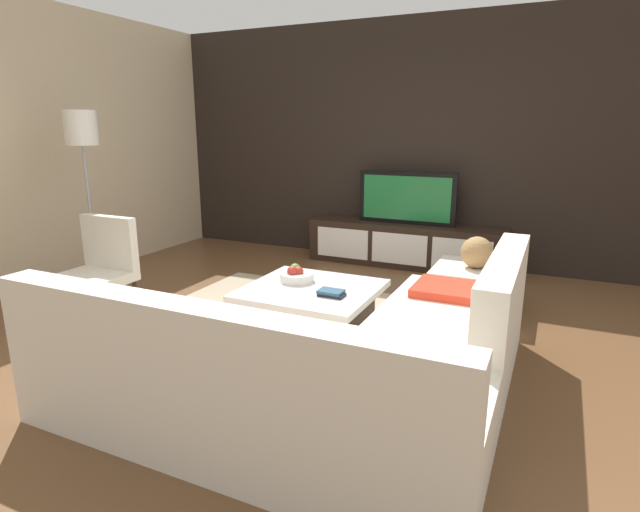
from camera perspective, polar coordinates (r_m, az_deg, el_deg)
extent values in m
plane|color=brown|center=(3.99, -0.29, -9.32)|extent=(14.00, 14.00, 0.00)
cube|color=black|center=(6.21, 10.69, 12.24)|extent=(6.40, 0.12, 2.80)
cube|color=beige|center=(5.92, -29.14, 10.62)|extent=(0.12, 5.20, 2.80)
cube|color=tan|center=(4.03, -1.59, -9.01)|extent=(2.98, 2.55, 0.01)
cube|color=black|center=(6.07, 9.47, 1.27)|extent=(2.27, 0.47, 0.50)
cube|color=white|center=(6.06, 2.51, 1.45)|extent=(0.64, 0.01, 0.35)
cube|color=white|center=(5.84, 8.82, 0.79)|extent=(0.64, 0.01, 0.35)
cube|color=white|center=(5.69, 15.53, 0.07)|extent=(0.64, 0.01, 0.35)
cube|color=black|center=(5.97, 9.68, 6.41)|extent=(1.13, 0.05, 0.60)
cube|color=#1E7238|center=(5.94, 9.61, 6.38)|extent=(1.02, 0.01, 0.50)
cube|color=silver|center=(2.79, -8.34, -15.52)|extent=(2.44, 0.85, 0.44)
cube|color=silver|center=(2.36, -13.23, -10.12)|extent=(2.44, 0.18, 0.40)
cube|color=silver|center=(3.50, 13.75, -9.37)|extent=(0.85, 1.47, 0.44)
cube|color=silver|center=(3.32, 19.85, -3.42)|extent=(0.18, 1.47, 0.40)
cube|color=red|center=(3.09, -20.07, -6.54)|extent=(0.36, 0.20, 0.22)
cube|color=red|center=(3.75, 15.12, -3.76)|extent=(0.60, 0.44, 0.06)
cube|color=black|center=(4.05, -0.97, -6.43)|extent=(0.80, 0.75, 0.33)
cube|color=white|center=(3.99, -0.98, -3.88)|extent=(1.00, 0.94, 0.05)
cylinder|color=black|center=(4.70, -28.02, -4.88)|extent=(0.04, 0.04, 0.38)
cylinder|color=black|center=(4.34, -24.17, -5.96)|extent=(0.04, 0.04, 0.38)
cylinder|color=black|center=(4.97, -23.86, -3.43)|extent=(0.04, 0.04, 0.38)
cylinder|color=black|center=(4.63, -19.93, -4.31)|extent=(0.04, 0.04, 0.38)
cube|color=silver|center=(4.60, -24.24, -2.37)|extent=(0.56, 0.54, 0.08)
cube|color=silver|center=(4.68, -22.48, 1.44)|extent=(0.56, 0.08, 0.45)
cylinder|color=#A5A5AA|center=(5.63, -23.49, -3.30)|extent=(0.28, 0.28, 0.02)
cylinder|color=#A5A5AA|center=(5.47, -24.23, 3.85)|extent=(0.03, 0.03, 1.40)
cylinder|color=white|center=(5.40, -25.18, 12.85)|extent=(0.30, 0.30, 0.32)
cube|color=silver|center=(4.71, 16.84, -3.60)|extent=(0.70, 0.70, 0.40)
cylinder|color=silver|center=(4.13, -2.62, -2.36)|extent=(0.28, 0.28, 0.07)
sphere|color=#B23326|center=(4.11, -2.43, -1.73)|extent=(0.08, 0.08, 0.08)
sphere|color=#4C8C33|center=(4.18, -2.80, -1.44)|extent=(0.09, 0.09, 0.09)
sphere|color=#B23326|center=(4.10, -3.07, -1.73)|extent=(0.09, 0.09, 0.09)
sphere|color=#AD8451|center=(4.62, 17.15, 0.39)|extent=(0.28, 0.28, 0.28)
cube|color=#1E232D|center=(3.78, 1.31, -4.34)|extent=(0.19, 0.11, 0.02)
cube|color=#2D516B|center=(3.78, 1.23, -3.98)|extent=(0.18, 0.13, 0.02)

